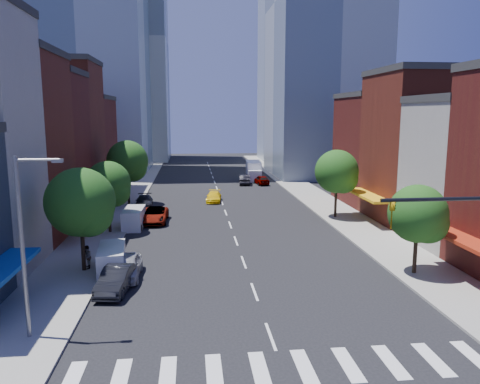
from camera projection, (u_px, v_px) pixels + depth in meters
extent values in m
plane|color=black|center=(271.00, 336.00, 23.55)|extent=(220.00, 220.00, 0.00)
cube|color=gray|center=(125.00, 198.00, 61.46)|extent=(5.00, 120.00, 0.15)
cube|color=gray|center=(311.00, 195.00, 64.07)|extent=(5.00, 120.00, 0.15)
cube|color=silver|center=(282.00, 368.00, 20.61)|extent=(19.00, 3.00, 0.01)
cube|color=#531614|center=(25.00, 149.00, 48.56)|extent=(12.00, 8.00, 15.00)
cube|color=#591F15|center=(48.00, 135.00, 56.73)|extent=(12.00, 9.00, 17.00)
cube|color=#531614|center=(69.00, 146.00, 66.38)|extent=(12.00, 10.00, 13.00)
cube|color=#591F15|center=(433.00, 149.00, 48.03)|extent=(12.00, 10.00, 15.00)
cube|color=#531614|center=(392.00, 151.00, 58.01)|extent=(12.00, 10.00, 13.00)
cube|color=#9EA5AD|center=(325.00, 4.00, 81.46)|extent=(18.00, 20.00, 60.00)
cube|color=#9EA5AD|center=(128.00, 41.00, 110.20)|extent=(18.00, 18.00, 56.00)
cylinder|color=black|center=(466.00, 199.00, 18.59)|extent=(7.00, 0.16, 0.16)
imported|color=gold|center=(392.00, 215.00, 18.37)|extent=(0.22, 0.18, 1.10)
cylinder|color=slate|center=(22.00, 249.00, 22.51)|extent=(0.20, 0.20, 9.00)
cylinder|color=slate|center=(38.00, 160.00, 21.90)|extent=(2.00, 0.14, 0.14)
cube|color=slate|center=(58.00, 161.00, 22.01)|extent=(0.50, 0.25, 0.18)
cylinder|color=black|center=(83.00, 243.00, 32.79)|extent=(0.28, 0.28, 3.92)
sphere|color=#224915|center=(80.00, 202.00, 32.31)|extent=(4.80, 4.80, 4.80)
sphere|color=#224915|center=(89.00, 213.00, 32.19)|extent=(3.36, 3.36, 3.36)
cylinder|color=black|center=(109.00, 213.00, 43.60)|extent=(0.28, 0.28, 3.64)
sphere|color=#224915|center=(108.00, 184.00, 43.15)|extent=(4.20, 4.20, 4.20)
sphere|color=#224915|center=(114.00, 191.00, 43.03)|extent=(2.94, 2.94, 2.94)
cylinder|color=black|center=(128.00, 187.00, 57.29)|extent=(0.28, 0.28, 4.20)
sphere|color=#224915|center=(127.00, 161.00, 56.76)|extent=(5.00, 5.00, 5.00)
sphere|color=#224915|center=(132.00, 167.00, 56.66)|extent=(3.50, 3.50, 3.50)
cylinder|color=black|center=(415.00, 249.00, 32.29)|extent=(0.28, 0.28, 3.36)
sphere|color=#224915|center=(418.00, 214.00, 31.88)|extent=(4.00, 4.00, 4.00)
sphere|color=#224915|center=(428.00, 223.00, 31.74)|extent=(2.80, 2.80, 2.80)
cylinder|color=black|center=(336.00, 199.00, 49.90)|extent=(0.28, 0.28, 3.92)
sphere|color=#224915|center=(337.00, 171.00, 49.41)|extent=(4.60, 4.60, 4.60)
sphere|color=#224915|center=(343.00, 178.00, 49.30)|extent=(3.22, 3.22, 3.22)
imported|color=#A0A1A5|center=(127.00, 267.00, 31.87)|extent=(1.87, 4.64, 1.58)
imported|color=black|center=(116.00, 280.00, 29.43)|extent=(2.24, 4.87, 1.55)
imported|color=#999999|center=(155.00, 215.00, 48.10)|extent=(2.75, 5.67, 1.55)
imported|color=black|center=(144.00, 202.00, 55.89)|extent=(2.22, 4.92, 1.40)
cube|color=silver|center=(112.00, 260.00, 32.87)|extent=(2.24, 4.60, 1.86)
cube|color=black|center=(110.00, 264.00, 31.20)|extent=(1.73, 1.06, 0.80)
cylinder|color=black|center=(99.00, 276.00, 31.35)|extent=(0.29, 0.69, 0.67)
cylinder|color=black|center=(123.00, 275.00, 31.68)|extent=(0.29, 0.69, 0.67)
cylinder|color=black|center=(102.00, 263.00, 34.26)|extent=(0.29, 0.69, 0.67)
cylinder|color=black|center=(124.00, 261.00, 34.59)|extent=(0.29, 0.69, 0.67)
cube|color=silver|center=(134.00, 218.00, 45.89)|extent=(1.91, 4.56, 1.90)
cube|color=black|center=(131.00, 219.00, 44.15)|extent=(1.69, 0.94, 0.81)
cylinder|color=black|center=(123.00, 228.00, 44.42)|extent=(0.24, 0.69, 0.69)
cylinder|color=black|center=(141.00, 228.00, 44.55)|extent=(0.24, 0.69, 0.69)
cylinder|color=black|center=(128.00, 221.00, 47.44)|extent=(0.24, 0.69, 0.69)
cylinder|color=black|center=(144.00, 221.00, 47.57)|extent=(0.24, 0.69, 0.69)
imported|color=yellow|center=(214.00, 197.00, 59.46)|extent=(2.26, 4.58, 1.28)
imported|color=black|center=(244.00, 179.00, 74.15)|extent=(2.02, 4.76, 1.53)
imported|color=#999999|center=(261.00, 180.00, 73.89)|extent=(2.22, 4.46, 1.46)
cube|color=white|center=(253.00, 170.00, 79.33)|extent=(2.77, 6.45, 3.10)
cube|color=white|center=(255.00, 176.00, 75.78)|extent=(2.25, 1.89, 1.94)
cylinder|color=black|center=(248.00, 179.00, 76.62)|extent=(0.35, 0.89, 0.87)
cylinder|color=black|center=(261.00, 179.00, 76.69)|extent=(0.35, 0.89, 0.87)
cylinder|color=black|center=(247.00, 176.00, 80.91)|extent=(0.35, 0.89, 0.87)
cylinder|color=black|center=(259.00, 176.00, 80.99)|extent=(0.35, 0.89, 0.87)
imported|color=#999999|center=(87.00, 257.00, 33.30)|extent=(0.78, 0.92, 1.68)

